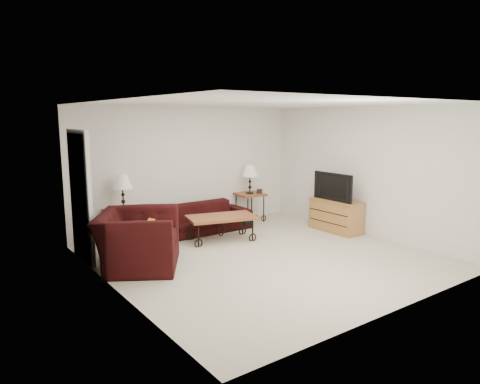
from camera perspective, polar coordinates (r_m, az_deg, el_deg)
name	(u,v)px	position (r m, az deg, el deg)	size (l,w,h in m)	color
ground	(265,257)	(7.36, 3.23, -8.45)	(5.00, 5.00, 0.00)	beige
wall_back	(189,168)	(9.13, -6.64, 3.09)	(5.00, 0.02, 2.50)	silver
wall_front	(402,209)	(5.40, 20.33, -2.02)	(5.00, 0.02, 2.50)	silver
wall_left	(114,199)	(5.84, -16.08, -0.94)	(0.02, 5.00, 2.50)	silver
wall_right	(366,172)	(8.85, 16.00, 2.57)	(0.02, 5.00, 2.50)	silver
ceiling	(266,103)	(6.99, 3.43, 11.40)	(5.00, 5.00, 0.00)	white
doorway	(80,198)	(7.44, -20.11, -0.72)	(0.08, 0.94, 2.04)	black
sofa	(203,218)	(8.90, -4.83, -3.35)	(1.96, 0.77, 0.57)	black
side_table_left	(124,226)	(8.38, -14.78, -4.25)	(0.58, 0.58, 0.63)	#945925
side_table_right	(250,207)	(9.76, 1.28, -1.98)	(0.58, 0.58, 0.63)	#945925
lamp_left	(123,192)	(8.25, -14.97, 0.02)	(0.36, 0.36, 0.63)	black
lamp_right	(250,179)	(9.65, 1.30, 1.67)	(0.36, 0.36, 0.63)	black
photo_frame_left	(119,208)	(8.11, -15.50, -2.07)	(0.13, 0.02, 0.11)	black
photo_frame_right	(259,191)	(9.66, 2.54, 0.10)	(0.13, 0.02, 0.10)	black
coffee_table	(222,228)	(8.26, -2.41, -4.72)	(1.25, 0.68, 0.47)	#945925
armchair	(138,240)	(6.95, -13.10, -6.07)	(1.33, 1.16, 0.86)	black
throw_pillow	(148,233)	(6.94, -11.82, -5.29)	(0.39, 0.10, 0.39)	orange
tv_stand	(336,216)	(9.10, 12.32, -3.01)	(0.45, 1.08, 0.65)	#BE8146
television	(336,186)	(8.97, 12.37, 0.72)	(0.96, 0.13, 0.56)	black
backpack	(245,218)	(9.13, 0.63, -3.40)	(0.34, 0.26, 0.44)	black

